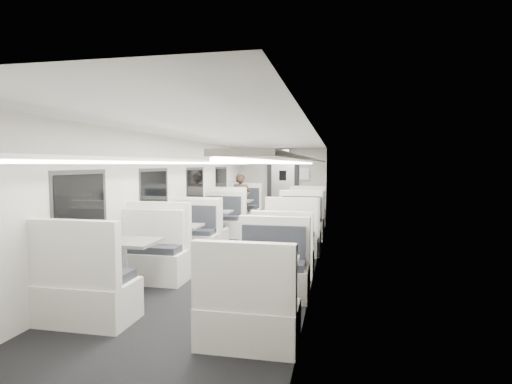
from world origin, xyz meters
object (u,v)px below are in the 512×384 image
at_px(booth_left_a, 235,214).
at_px(booth_left_c, 178,244).
at_px(booth_right_a, 305,216).
at_px(booth_left_b, 212,226).
at_px(booth_right_b, 297,229).
at_px(vestibule_door, 283,187).
at_px(booth_right_c, 289,244).
at_px(passenger, 241,201).
at_px(booth_right_d, 262,287).
at_px(booth_left_d, 123,269).
at_px(exit_sign, 281,151).

distance_m(booth_left_a, booth_left_c, 4.21).
bearing_deg(booth_right_a, booth_left_a, -174.19).
height_order(booth_left_b, booth_left_c, booth_left_b).
height_order(booth_left_b, booth_right_b, booth_right_b).
bearing_deg(vestibule_door, booth_right_c, -81.38).
bearing_deg(booth_right_c, passenger, 115.96).
xyz_separation_m(booth_left_c, booth_right_d, (2.00, -2.22, -0.01)).
xyz_separation_m(booth_left_d, vestibule_door, (1.00, 8.95, 0.63)).
xyz_separation_m(booth_left_d, booth_right_b, (2.00, 4.00, -0.02)).
relative_size(booth_right_a, booth_right_d, 1.06).
bearing_deg(booth_right_a, booth_left_b, -130.59).
bearing_deg(vestibule_door, booth_right_b, -78.57).
bearing_deg(passenger, booth_right_a, -3.70).
height_order(passenger, vestibule_door, vestibule_door).
distance_m(booth_left_a, exit_sign, 3.15).
distance_m(booth_left_c, booth_right_b, 2.89).
relative_size(booth_right_c, vestibule_door, 0.97).
bearing_deg(booth_left_a, booth_left_b, -90.00).
bearing_deg(booth_left_a, booth_right_c, -62.03).
relative_size(booth_left_a, passenger, 1.46).
distance_m(booth_left_d, booth_right_d, 2.02).
distance_m(booth_left_b, passenger, 2.16).
relative_size(booth_left_b, booth_right_b, 0.97).
relative_size(booth_right_a, booth_right_c, 1.08).
distance_m(booth_left_d, booth_right_c, 3.09).
height_order(booth_right_b, passenger, passenger).
relative_size(booth_left_c, vestibule_door, 1.00).
xyz_separation_m(booth_right_a, exit_sign, (-1.00, 2.14, 1.89)).
height_order(booth_left_a, booth_left_d, booth_left_a).
height_order(booth_left_c, booth_right_b, booth_right_b).
relative_size(booth_left_b, booth_left_c, 1.03).
bearing_deg(booth_right_b, booth_right_c, -90.00).
height_order(booth_right_b, booth_right_d, booth_right_b).
xyz_separation_m(booth_left_b, passenger, (0.18, 2.11, 0.41)).
xyz_separation_m(booth_left_c, booth_right_c, (2.00, 0.44, -0.01)).
bearing_deg(booth_left_b, booth_left_a, 90.00).
bearing_deg(booth_right_b, booth_left_d, -116.55).
xyz_separation_m(booth_left_c, booth_right_b, (2.00, 2.09, 0.02)).
xyz_separation_m(booth_left_d, booth_right_d, (2.00, -0.31, -0.04)).
bearing_deg(booth_left_c, booth_left_d, -90.00).
height_order(booth_right_b, booth_right_c, booth_right_b).
bearing_deg(passenger, booth_right_d, -84.88).
xyz_separation_m(booth_left_b, exit_sign, (1.00, 4.47, 1.89)).
bearing_deg(booth_right_b, exit_sign, 102.64).
relative_size(booth_right_d, passenger, 1.29).
height_order(booth_left_c, booth_right_c, booth_left_c).
height_order(booth_left_a, passenger, passenger).
relative_size(booth_left_b, booth_right_a, 0.98).
bearing_deg(vestibule_door, booth_left_d, -96.38).
bearing_deg(vestibule_door, booth_right_a, -69.16).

